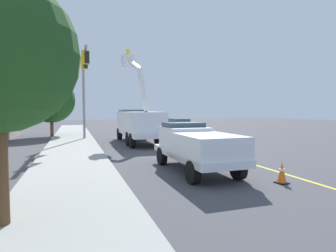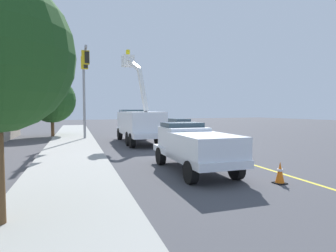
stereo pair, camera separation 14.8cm
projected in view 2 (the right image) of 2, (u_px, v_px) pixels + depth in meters
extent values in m
plane|color=#47474C|center=(189.00, 145.00, 20.90)|extent=(120.00, 120.00, 0.00)
cube|color=#9E9E99|center=(72.00, 149.00, 18.24)|extent=(60.09, 8.77, 0.12)
cube|color=yellow|center=(189.00, 145.00, 20.90)|extent=(49.83, 4.48, 0.01)
cube|color=white|center=(139.00, 132.00, 22.24)|extent=(8.39, 3.20, 0.36)
cube|color=white|center=(133.00, 121.00, 24.68)|extent=(2.82, 2.57, 1.60)
cube|color=#384C56|center=(132.00, 113.00, 24.83)|extent=(1.98, 2.25, 0.64)
cube|color=white|center=(142.00, 123.00, 21.27)|extent=(5.44, 2.94, 1.80)
cube|color=white|center=(143.00, 90.00, 20.29)|extent=(1.57, 0.42, 3.26)
cube|color=white|center=(133.00, 64.00, 21.76)|extent=(2.50, 0.51, 1.39)
cube|color=white|center=(128.00, 61.00, 22.77)|extent=(0.90, 0.90, 0.90)
cube|color=yellow|center=(128.00, 54.00, 22.74)|extent=(0.36, 0.24, 0.60)
cylinder|color=black|center=(120.00, 134.00, 24.62)|extent=(1.07, 0.43, 1.04)
cylinder|color=black|center=(144.00, 133.00, 25.33)|extent=(1.07, 0.43, 1.04)
cylinder|color=black|center=(129.00, 139.00, 20.51)|extent=(1.07, 0.43, 1.04)
cylinder|color=black|center=(158.00, 138.00, 21.22)|extent=(1.07, 0.43, 1.04)
cylinder|color=black|center=(132.00, 141.00, 19.27)|extent=(1.07, 0.43, 1.04)
cylinder|color=black|center=(163.00, 140.00, 19.98)|extent=(1.07, 0.43, 1.04)
cube|color=white|center=(194.00, 154.00, 11.93)|extent=(5.76, 2.58, 0.30)
cube|color=white|center=(183.00, 139.00, 13.07)|extent=(2.18, 2.10, 1.10)
cube|color=#384C56|center=(182.00, 128.00, 13.23)|extent=(1.49, 1.87, 0.56)
cube|color=white|center=(204.00, 148.00, 10.95)|extent=(3.53, 2.38, 1.10)
cylinder|color=black|center=(161.00, 156.00, 13.40)|extent=(0.86, 0.37, 0.84)
cylinder|color=black|center=(196.00, 154.00, 14.00)|extent=(0.86, 0.37, 0.84)
cylinder|color=black|center=(191.00, 172.00, 9.90)|extent=(0.86, 0.37, 0.84)
cylinder|color=black|center=(236.00, 169.00, 10.50)|extent=(0.86, 0.37, 0.84)
cube|color=silver|center=(179.00, 127.00, 31.11)|extent=(4.95, 2.31, 0.70)
cube|color=#384C56|center=(178.00, 121.00, 31.22)|extent=(3.59, 1.96, 0.60)
cylinder|color=black|center=(191.00, 131.00, 29.87)|extent=(0.70, 0.30, 0.68)
cylinder|color=black|center=(177.00, 132.00, 29.32)|extent=(0.70, 0.30, 0.68)
cylinder|color=black|center=(181.00, 129.00, 32.96)|extent=(0.70, 0.30, 0.68)
cylinder|color=black|center=(167.00, 130.00, 32.41)|extent=(0.70, 0.30, 0.68)
cube|color=black|center=(280.00, 183.00, 9.96)|extent=(0.40, 0.40, 0.04)
cone|color=orange|center=(280.00, 172.00, 9.93)|extent=(0.32, 0.32, 0.76)
cylinder|color=white|center=(280.00, 170.00, 9.93)|extent=(0.20, 0.20, 0.08)
cube|color=black|center=(186.00, 150.00, 18.28)|extent=(0.40, 0.40, 0.04)
cone|color=orange|center=(186.00, 144.00, 18.25)|extent=(0.32, 0.32, 0.78)
cylinder|color=white|center=(186.00, 142.00, 18.25)|extent=(0.20, 0.20, 0.08)
cube|color=black|center=(150.00, 137.00, 27.07)|extent=(0.40, 0.40, 0.04)
cone|color=orange|center=(150.00, 133.00, 27.05)|extent=(0.32, 0.32, 0.77)
cylinder|color=white|center=(150.00, 132.00, 27.04)|extent=(0.20, 0.20, 0.08)
cylinder|color=gray|center=(84.00, 97.00, 24.72)|extent=(0.22, 0.22, 7.66)
cube|color=gray|center=(85.00, 55.00, 21.63)|extent=(6.13, 0.69, 0.16)
cube|color=gold|center=(84.00, 63.00, 22.25)|extent=(0.17, 0.57, 1.00)
cube|color=black|center=(86.00, 63.00, 22.28)|extent=(0.23, 0.34, 0.84)
cube|color=gold|center=(85.00, 57.00, 19.92)|extent=(0.17, 0.57, 1.00)
cube|color=black|center=(87.00, 57.00, 19.96)|extent=(0.23, 0.34, 0.84)
cylinder|color=brown|center=(53.00, 126.00, 27.79)|extent=(0.32, 0.32, 2.07)
sphere|color=#1E471C|center=(52.00, 100.00, 27.64)|extent=(4.61, 4.61, 4.61)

